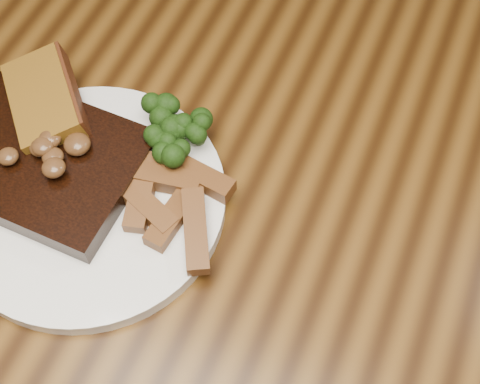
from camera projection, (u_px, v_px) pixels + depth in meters
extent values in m
cube|color=#543410|center=(230.00, 209.00, 0.65)|extent=(1.60, 0.90, 0.04)
cylinder|color=black|center=(463.00, 159.00, 1.29)|extent=(0.04, 0.04, 0.44)
cylinder|color=black|center=(280.00, 114.00, 1.34)|extent=(0.04, 0.04, 0.44)
cylinder|color=white|center=(89.00, 200.00, 0.63)|extent=(0.28, 0.28, 0.01)
cube|color=black|center=(42.00, 162.00, 0.63)|extent=(0.19, 0.14, 0.03)
cube|color=#B8A98F|center=(7.00, 219.00, 0.60)|extent=(0.14, 0.02, 0.02)
cube|color=brown|center=(49.00, 113.00, 0.66)|extent=(0.11, 0.12, 0.02)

